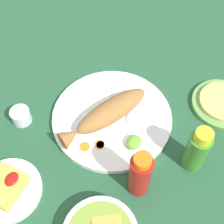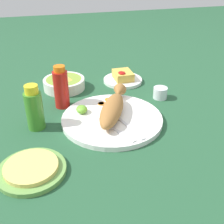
{
  "view_description": "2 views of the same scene",
  "coord_description": "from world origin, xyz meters",
  "views": [
    {
      "loc": [
        -0.46,
        -0.23,
        0.79
      ],
      "look_at": [
        0.0,
        0.0,
        0.04
      ],
      "focal_mm": 50.0,
      "sensor_mm": 36.0,
      "label": 1
    },
    {
      "loc": [
        0.82,
        -0.23,
        0.53
      ],
      "look_at": [
        0.0,
        0.0,
        0.04
      ],
      "focal_mm": 45.0,
      "sensor_mm": 36.0,
      "label": 2
    }
  ],
  "objects": [
    {
      "name": "fork_near",
      "position": [
        0.08,
        0.04,
        0.02
      ],
      "size": [
        0.18,
        0.06,
        0.0
      ],
      "rotation": [
        0.0,
        0.0,
        6.55
      ],
      "color": "silver",
      "rests_on": "main_plate"
    },
    {
      "name": "fries_pile",
      "position": [
        -0.32,
        0.14,
        0.03
      ],
      "size": [
        0.1,
        0.08,
        0.04
      ],
      "color": "gold",
      "rests_on": "side_plate_fries"
    },
    {
      "name": "tortilla_plate",
      "position": [
        0.2,
        -0.28,
        0.01
      ],
      "size": [
        0.19,
        0.19,
        0.01
      ],
      "primitive_type": "cylinder",
      "color": "#6B9E4C",
      "rests_on": "ground_plane"
    },
    {
      "name": "lime_wedge_main",
      "position": [
        -0.06,
        -0.1,
        0.03
      ],
      "size": [
        0.05,
        0.04,
        0.03
      ],
      "primitive_type": "ellipsoid",
      "color": "#6BB233",
      "rests_on": "main_plate"
    },
    {
      "name": "carrot_slice_mid",
      "position": [
        -0.1,
        -0.02,
        0.02
      ],
      "size": [
        0.02,
        0.02,
        0.0
      ],
      "primitive_type": "cylinder",
      "color": "orange",
      "rests_on": "main_plate"
    },
    {
      "name": "carrot_slice_near",
      "position": [
        -0.13,
        0.02,
        0.02
      ],
      "size": [
        0.03,
        0.03,
        0.0
      ],
      "primitive_type": "cylinder",
      "color": "orange",
      "rests_on": "main_plate"
    },
    {
      "name": "side_plate_fries",
      "position": [
        -0.32,
        0.14,
        0.01
      ],
      "size": [
        0.18,
        0.18,
        0.01
      ],
      "primitive_type": "cylinder",
      "color": "white",
      "rests_on": "ground_plane"
    },
    {
      "name": "tortilla_stack",
      "position": [
        0.2,
        -0.28,
        0.02
      ],
      "size": [
        0.15,
        0.15,
        0.01
      ],
      "primitive_type": "cylinder",
      "color": "#E0C666",
      "rests_on": "tortilla_plate"
    },
    {
      "name": "hot_sauce_bottle_red",
      "position": [
        -0.16,
        -0.16,
        0.08
      ],
      "size": [
        0.06,
        0.06,
        0.17
      ],
      "color": "#B21914",
      "rests_on": "ground_plane"
    },
    {
      "name": "fork_far",
      "position": [
        0.09,
        -0.01,
        0.02
      ],
      "size": [
        0.17,
        0.09,
        0.0
      ],
      "rotation": [
        0.0,
        0.0,
        6.74
      ],
      "color": "silver",
      "rests_on": "main_plate"
    },
    {
      "name": "ground_plane",
      "position": [
        0.0,
        0.0,
        0.0
      ],
      "size": [
        4.0,
        4.0,
        0.0
      ],
      "primitive_type": "plane",
      "color": "#235133"
    },
    {
      "name": "carrot_slice_far",
      "position": [
        -0.1,
        -0.01,
        0.02
      ],
      "size": [
        0.03,
        0.03,
        0.0
      ],
      "primitive_type": "cylinder",
      "color": "orange",
      "rests_on": "main_plate"
    },
    {
      "name": "fried_fish",
      "position": [
        -0.02,
        0.01,
        0.05
      ],
      "size": [
        0.29,
        0.18,
        0.06
      ],
      "rotation": [
        0.0,
        0.0,
        -0.46
      ],
      "color": "#996633",
      "rests_on": "main_plate"
    },
    {
      "name": "main_plate",
      "position": [
        0.0,
        0.0,
        0.01
      ],
      "size": [
        0.36,
        0.36,
        0.02
      ],
      "primitive_type": "cylinder",
      "color": "white",
      "rests_on": "ground_plane"
    },
    {
      "name": "salt_cup",
      "position": [
        -0.12,
        0.24,
        0.02
      ],
      "size": [
        0.06,
        0.06,
        0.05
      ],
      "color": "silver",
      "rests_on": "ground_plane"
    },
    {
      "name": "hot_sauce_bottle_green",
      "position": [
        -0.03,
        -0.26,
        0.07
      ],
      "size": [
        0.06,
        0.06,
        0.16
      ],
      "color": "#3D8428",
      "rests_on": "ground_plane"
    },
    {
      "name": "guacamole_bowl",
      "position": [
        -0.32,
        -0.13,
        0.03
      ],
      "size": [
        0.18,
        0.18,
        0.06
      ],
      "color": "white",
      "rests_on": "ground_plane"
    }
  ]
}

